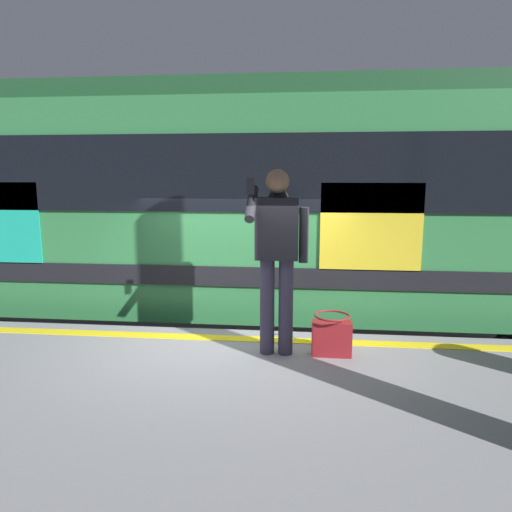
# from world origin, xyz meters

# --- Properties ---
(ground_plane) EXTENTS (23.66, 23.66, 0.00)m
(ground_plane) POSITION_xyz_m (0.00, 0.00, 0.00)
(ground_plane) COLOR #4C4742
(platform) EXTENTS (12.68, 3.84, 1.05)m
(platform) POSITION_xyz_m (0.00, 1.92, 0.53)
(platform) COLOR gray
(platform) RESTS_ON ground
(safety_line) EXTENTS (12.43, 0.16, 0.01)m
(safety_line) POSITION_xyz_m (0.00, 0.30, 1.06)
(safety_line) COLOR yellow
(safety_line) RESTS_ON platform
(track_rail_near) EXTENTS (16.49, 0.08, 0.16)m
(track_rail_near) POSITION_xyz_m (0.00, -1.17, 0.08)
(track_rail_near) COLOR slate
(track_rail_near) RESTS_ON ground
(track_rail_far) EXTENTS (16.49, 0.08, 0.16)m
(track_rail_far) POSITION_xyz_m (0.00, -2.60, 0.08)
(track_rail_far) COLOR slate
(track_rail_far) RESTS_ON ground
(train_carriage) EXTENTS (13.14, 2.88, 3.76)m
(train_carriage) POSITION_xyz_m (0.81, -1.88, 2.42)
(train_carriage) COLOR #2D723F
(train_carriage) RESTS_ON ground
(passenger) EXTENTS (0.57, 0.55, 1.77)m
(passenger) POSITION_xyz_m (-0.47, 0.65, 2.11)
(passenger) COLOR #383347
(passenger) RESTS_ON platform
(handbag) EXTENTS (0.38, 0.34, 0.41)m
(handbag) POSITION_xyz_m (-1.01, 0.66, 1.25)
(handbag) COLOR maroon
(handbag) RESTS_ON platform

